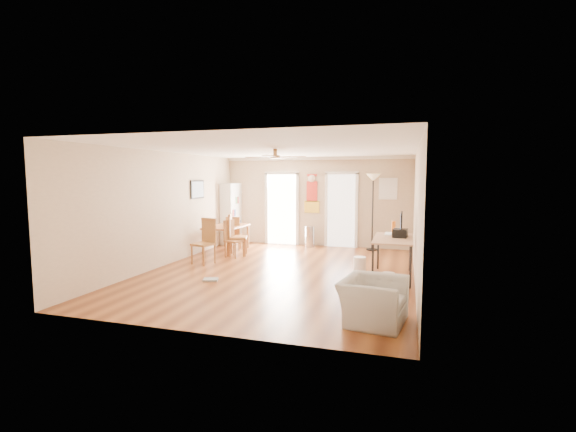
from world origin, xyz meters
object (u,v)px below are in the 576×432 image
(dining_chair_right_a, at_px, (238,235))
(printer, at_px, (400,233))
(torchiere_lamp, at_px, (373,212))
(wastebasket_a, at_px, (360,264))
(bookshelf, at_px, (231,214))
(dining_table, at_px, (227,238))
(computer_desk, at_px, (393,258))
(dining_chair_right_b, at_px, (234,239))
(dining_chair_far, at_px, (234,233))
(armchair, at_px, (373,301))
(wastebasket_b, at_px, (388,280))
(dining_chair_near, at_px, (203,242))
(trash_can, at_px, (310,237))

(dining_chair_right_a, distance_m, printer, 4.21)
(torchiere_lamp, height_order, wastebasket_a, torchiere_lamp)
(bookshelf, distance_m, wastebasket_a, 4.93)
(dining_table, bearing_deg, torchiere_lamp, 18.73)
(dining_chair_right_a, height_order, computer_desk, dining_chair_right_a)
(bookshelf, height_order, dining_chair_right_b, bookshelf)
(dining_table, distance_m, dining_chair_far, 0.30)
(bookshelf, distance_m, armchair, 7.30)
(dining_chair_right_a, distance_m, wastebasket_a, 3.36)
(dining_chair_right_b, height_order, dining_chair_far, same)
(dining_chair_right_b, distance_m, torchiere_lamp, 3.87)
(dining_chair_right_a, relative_size, wastebasket_b, 3.90)
(wastebasket_b, bearing_deg, dining_chair_right_a, 152.47)
(dining_chair_right_b, relative_size, wastebasket_b, 3.39)
(dining_chair_right_a, distance_m, computer_desk, 4.12)
(dining_table, relative_size, dining_chair_near, 1.33)
(trash_can, xyz_separation_m, wastebasket_a, (1.74, -2.61, -0.15))
(dining_chair_right_a, bearing_deg, dining_chair_far, 14.32)
(dining_chair_right_b, relative_size, dining_chair_far, 1.00)
(armchair, bearing_deg, printer, 2.94)
(computer_desk, bearing_deg, dining_chair_right_b, 165.60)
(wastebasket_b, bearing_deg, dining_chair_far, 147.71)
(dining_chair_far, relative_size, printer, 2.87)
(printer, bearing_deg, dining_chair_right_a, 171.11)
(bookshelf, bearing_deg, armchair, -34.49)
(computer_desk, bearing_deg, bookshelf, 149.20)
(dining_chair_right_a, xyz_separation_m, dining_chair_far, (-0.45, 0.71, -0.07))
(dining_chair_right_b, bearing_deg, torchiere_lamp, -42.70)
(bookshelf, xyz_separation_m, wastebasket_a, (4.17, -2.52, -0.76))
(dining_chair_right_b, height_order, dining_chair_near, dining_chair_near)
(dining_table, height_order, dining_chair_far, dining_chair_far)
(bookshelf, distance_m, wastebasket_b, 6.11)
(trash_can, distance_m, torchiere_lamp, 1.93)
(bookshelf, xyz_separation_m, dining_chair_near, (0.58, -2.83, -0.39))
(bookshelf, distance_m, printer, 5.71)
(dining_chair_far, distance_m, armchair, 6.24)
(dining_chair_far, bearing_deg, torchiere_lamp, 178.65)
(dining_chair_far, bearing_deg, dining_chair_right_a, 105.06)
(dining_table, relative_size, dining_chair_right_a, 1.30)
(trash_can, distance_m, printer, 3.88)
(dining_chair_near, height_order, torchiere_lamp, torchiere_lamp)
(dining_chair_right_a, xyz_separation_m, printer, (4.05, -1.11, 0.36))
(dining_table, distance_m, torchiere_lamp, 4.09)
(torchiere_lamp, bearing_deg, dining_table, -161.27)
(computer_desk, distance_m, printer, 0.53)
(wastebasket_b, bearing_deg, printer, 79.00)
(printer, bearing_deg, wastebasket_b, -94.62)
(computer_desk, distance_m, wastebasket_a, 0.84)
(dining_chair_near, relative_size, printer, 3.25)
(dining_chair_right_b, xyz_separation_m, armchair, (3.75, -3.66, -0.16))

